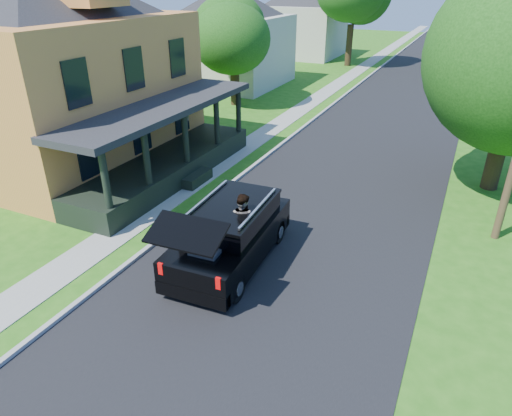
% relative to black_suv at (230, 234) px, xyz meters
% --- Properties ---
extents(ground, '(140.00, 140.00, 0.00)m').
position_rel_black_suv_xyz_m(ground, '(1.40, -1.50, -0.94)').
color(ground, '#266414').
rests_on(ground, ground).
extents(street, '(8.00, 120.00, 0.02)m').
position_rel_black_suv_xyz_m(street, '(1.40, 18.50, -0.94)').
color(street, black).
rests_on(street, ground).
extents(curb, '(0.15, 120.00, 0.12)m').
position_rel_black_suv_xyz_m(curb, '(-2.65, 18.50, -0.94)').
color(curb, '#999894').
rests_on(curb, ground).
extents(sidewalk, '(1.30, 120.00, 0.03)m').
position_rel_black_suv_xyz_m(sidewalk, '(-4.20, 18.50, -0.94)').
color(sidewalk, gray).
rests_on(sidewalk, ground).
extents(front_walk, '(6.50, 1.20, 0.03)m').
position_rel_black_suv_xyz_m(front_walk, '(-8.10, 4.50, -0.94)').
color(front_walk, gray).
rests_on(front_walk, ground).
extents(main_house, '(15.56, 15.56, 10.10)m').
position_rel_black_suv_xyz_m(main_house, '(-11.40, 4.50, 3.98)').
color(main_house, '#E77F43').
rests_on(main_house, ground).
extents(neighbor_house_mid, '(12.78, 12.78, 8.30)m').
position_rel_black_suv_xyz_m(neighbor_house_mid, '(-12.10, 22.50, 3.25)').
color(neighbor_house_mid, beige).
rests_on(neighbor_house_mid, ground).
extents(neighbor_house_far, '(12.78, 12.78, 8.30)m').
position_rel_black_suv_xyz_m(neighbor_house_far, '(-12.10, 38.50, 3.25)').
color(neighbor_house_far, beige).
rests_on(neighbor_house_far, ground).
extents(black_suv, '(2.28, 5.37, 2.46)m').
position_rel_black_suv_xyz_m(black_suv, '(0.00, 0.00, 0.00)').
color(black_suv, black).
rests_on(black_suv, ground).
extents(skateboarder, '(0.85, 0.69, 1.66)m').
position_rel_black_suv_xyz_m(skateboarder, '(0.40, 0.00, 0.53)').
color(skateboarder, black).
rests_on(skateboarder, ground).
extents(skateboard, '(0.48, 0.42, 0.73)m').
position_rel_black_suv_xyz_m(skateboard, '(0.37, -0.50, -0.51)').
color(skateboard, '#A00E0D').
rests_on(skateboard, ground).
extents(tree_left_mid, '(6.11, 6.36, 7.64)m').
position_rel_black_suv_xyz_m(tree_left_mid, '(-8.65, 16.84, 4.01)').
color(tree_left_mid, black).
rests_on(tree_left_mid, ground).
extents(utility_pole_far, '(1.78, 0.74, 11.30)m').
position_rel_black_suv_xyz_m(utility_pole_far, '(6.09, 35.55, 4.88)').
color(utility_pole_far, '#4F4025').
rests_on(utility_pole_far, ground).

